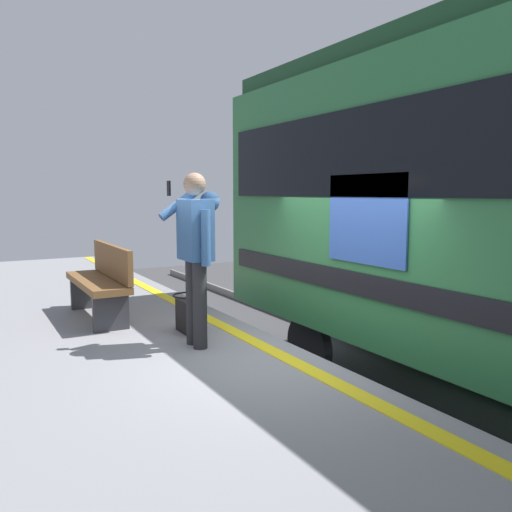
# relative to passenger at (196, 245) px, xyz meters

# --- Properties ---
(ground_plane) EXTENTS (25.50, 25.50, 0.00)m
(ground_plane) POSITION_rel_passenger_xyz_m (-0.42, -0.86, -2.04)
(ground_plane) COLOR #3D3D3F
(platform) EXTENTS (17.00, 4.20, 1.02)m
(platform) POSITION_rel_passenger_xyz_m (-0.42, 1.24, -1.53)
(platform) COLOR gray
(platform) RESTS_ON ground
(safety_line) EXTENTS (16.66, 0.16, 0.01)m
(safety_line) POSITION_rel_passenger_xyz_m (-0.42, -0.56, -1.02)
(safety_line) COLOR yellow
(safety_line) RESTS_ON platform
(track_rail_near) EXTENTS (22.10, 0.08, 0.16)m
(track_rail_near) POSITION_rel_passenger_xyz_m (-0.42, -2.22, -1.96)
(track_rail_near) COLOR slate
(track_rail_near) RESTS_ON ground
(track_rail_far) EXTENTS (22.10, 0.08, 0.16)m
(track_rail_far) POSITION_rel_passenger_xyz_m (-0.42, -3.66, -1.96)
(track_rail_far) COLOR slate
(track_rail_far) RESTS_ON ground
(passenger) EXTENTS (0.57, 0.55, 1.73)m
(passenger) POSITION_rel_passenger_xyz_m (0.00, 0.00, 0.00)
(passenger) COLOR #262628
(passenger) RESTS_ON platform
(handbag) EXTENTS (0.39, 0.35, 0.43)m
(handbag) POSITION_rel_passenger_xyz_m (0.51, -0.12, -0.82)
(handbag) COLOR black
(handbag) RESTS_ON platform
(bench) EXTENTS (1.62, 0.44, 0.90)m
(bench) POSITION_rel_passenger_xyz_m (1.65, 0.55, -0.53)
(bench) COLOR brown
(bench) RESTS_ON platform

